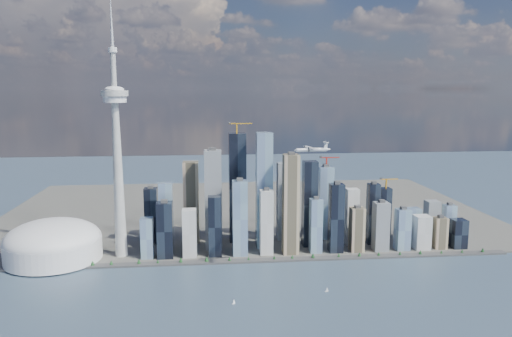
{
  "coord_description": "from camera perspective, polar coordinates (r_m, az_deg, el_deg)",
  "views": [
    {
      "loc": [
        -111.82,
        -763.23,
        364.41
      ],
      "look_at": [
        -8.68,
        260.0,
        199.62
      ],
      "focal_mm": 35.0,
      "sensor_mm": 36.0,
      "label": 1
    }
  ],
  "objects": [
    {
      "name": "dome_stadium",
      "position": [
        1159.21,
        -22.16,
        -7.87
      ],
      "size": [
        200.0,
        200.0,
        86.0
      ],
      "color": "white",
      "rests_on": "land"
    },
    {
      "name": "airplane",
      "position": [
        935.28,
        6.44,
        2.2
      ],
      "size": [
        71.36,
        63.23,
        17.39
      ],
      "rotation": [
        0.0,
        0.0,
        0.11
      ],
      "color": "silver",
      "rests_on": "ground"
    },
    {
      "name": "needle_tower",
      "position": [
        1097.17,
        -15.6,
        2.04
      ],
      "size": [
        56.0,
        56.0,
        550.5
      ],
      "color": "#9C9C97",
      "rests_on": "land"
    },
    {
      "name": "sailboat_west",
      "position": [
        884.07,
        -2.57,
        -15.03
      ],
      "size": [
        6.79,
        4.12,
        9.69
      ],
      "rotation": [
        0.0,
        0.0,
        0.41
      ],
      "color": "silver",
      "rests_on": "ground"
    },
    {
      "name": "seawall",
      "position": [
        1081.89,
        0.52,
        -10.47
      ],
      "size": [
        1100.0,
        22.0,
        4.0
      ],
      "primitive_type": "cube",
      "color": "#383838",
      "rests_on": "ground"
    },
    {
      "name": "shoreline_trees",
      "position": [
        1079.64,
        0.52,
        -10.13
      ],
      "size": [
        960.53,
        7.2,
        8.8
      ],
      "color": "#3F2D1E",
      "rests_on": "seawall"
    },
    {
      "name": "sailboat_east",
      "position": [
        940.08,
        8.1,
        -13.6
      ],
      "size": [
        6.74,
        1.87,
        9.39
      ],
      "rotation": [
        0.0,
        0.0,
        0.01
      ],
      "color": "silver",
      "rests_on": "ground"
    },
    {
      "name": "ground",
      "position": [
        853.12,
        2.43,
        -16.19
      ],
      "size": [
        4000.0,
        4000.0,
        0.0
      ],
      "primitive_type": "plane",
      "color": "#2E3E52",
      "rests_on": "ground"
    },
    {
      "name": "skyscraper_cluster",
      "position": [
        1146.84,
        3.02,
        -4.8
      ],
      "size": [
        736.0,
        142.0,
        285.46
      ],
      "color": "black",
      "rests_on": "land"
    },
    {
      "name": "land",
      "position": [
        1511.71,
        -1.35,
        -4.79
      ],
      "size": [
        1400.0,
        900.0,
        3.0
      ],
      "primitive_type": "cube",
      "color": "#4C4C47",
      "rests_on": "ground"
    }
  ]
}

